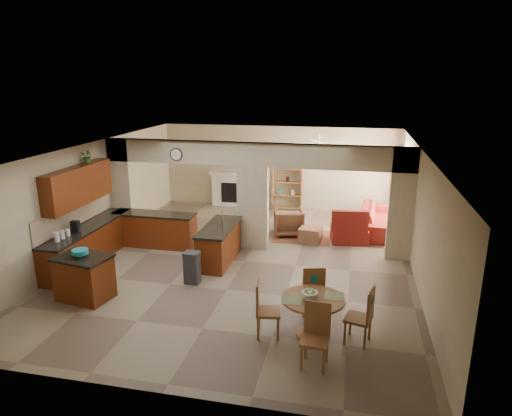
% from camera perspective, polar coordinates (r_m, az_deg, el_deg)
% --- Properties ---
extents(floor, '(10.00, 10.00, 0.00)m').
position_cam_1_polar(floor, '(11.34, -1.48, -6.67)').
color(floor, '#817359').
rests_on(floor, ground).
extents(ceiling, '(10.00, 10.00, 0.00)m').
position_cam_1_polar(ceiling, '(10.58, -1.59, 7.45)').
color(ceiling, white).
rests_on(ceiling, wall_back).
extents(wall_back, '(8.00, 0.00, 8.00)m').
position_cam_1_polar(wall_back, '(15.65, 2.81, 5.08)').
color(wall_back, '#C5B990').
rests_on(wall_back, floor).
extents(wall_front, '(8.00, 0.00, 8.00)m').
position_cam_1_polar(wall_front, '(6.46, -12.28, -11.89)').
color(wall_front, '#C5B990').
rests_on(wall_front, floor).
extents(wall_left, '(0.00, 10.00, 10.00)m').
position_cam_1_polar(wall_left, '(12.42, -19.78, 1.21)').
color(wall_left, '#C5B990').
rests_on(wall_left, floor).
extents(wall_right, '(0.00, 10.00, 10.00)m').
position_cam_1_polar(wall_right, '(10.70, 19.78, -1.11)').
color(wall_right, '#C5B990').
rests_on(wall_right, floor).
extents(partition_left_pier, '(0.60, 0.25, 2.80)m').
position_cam_1_polar(partition_left_pier, '(13.10, -16.40, 2.26)').
color(partition_left_pier, '#C5B990').
rests_on(partition_left_pier, floor).
extents(partition_center_pier, '(0.80, 0.25, 2.20)m').
position_cam_1_polar(partition_center_pier, '(11.89, -0.39, 0.05)').
color(partition_center_pier, '#C5B990').
rests_on(partition_center_pier, floor).
extents(partition_right_pier, '(0.60, 0.25, 2.80)m').
position_cam_1_polar(partition_right_pier, '(11.61, 17.73, 0.41)').
color(partition_right_pier, '#C5B990').
rests_on(partition_right_pier, floor).
extents(partition_header, '(8.00, 0.25, 0.60)m').
position_cam_1_polar(partition_header, '(11.59, -0.40, 6.72)').
color(partition_header, '#C5B990').
rests_on(partition_header, partition_center_pier).
extents(kitchen_counter, '(2.52, 3.29, 1.48)m').
position_cam_1_polar(kitchen_counter, '(12.11, -16.99, -3.54)').
color(kitchen_counter, '#491C08').
rests_on(kitchen_counter, floor).
extents(upper_cabinets, '(0.35, 2.40, 0.90)m').
position_cam_1_polar(upper_cabinets, '(11.55, -21.31, 2.65)').
color(upper_cabinets, '#491C08').
rests_on(upper_cabinets, wall_left).
extents(peninsula, '(0.70, 1.85, 0.91)m').
position_cam_1_polar(peninsula, '(11.22, -4.62, -4.47)').
color(peninsula, '#491C08').
rests_on(peninsula, floor).
extents(wall_clock, '(0.34, 0.03, 0.34)m').
position_cam_1_polar(wall_clock, '(12.04, -9.95, 6.60)').
color(wall_clock, '#472417').
rests_on(wall_clock, partition_header).
extents(rug, '(1.60, 1.30, 0.01)m').
position_cam_1_polar(rug, '(13.08, 5.82, -3.56)').
color(rug, brown).
rests_on(rug, floor).
extents(fireplace, '(1.60, 0.35, 1.20)m').
position_cam_1_polar(fireplace, '(15.99, -3.00, 2.43)').
color(fireplace, beige).
rests_on(fireplace, floor).
extents(shelving_unit, '(1.00, 0.32, 1.80)m').
position_cam_1_polar(shelving_unit, '(15.53, 3.95, 3.09)').
color(shelving_unit, brown).
rests_on(shelving_unit, floor).
extents(window_a, '(0.02, 0.90, 1.90)m').
position_cam_1_polar(window_a, '(12.94, 18.35, 1.01)').
color(window_a, white).
rests_on(window_a, wall_right).
extents(window_b, '(0.02, 0.90, 1.90)m').
position_cam_1_polar(window_b, '(14.59, 17.71, 2.71)').
color(window_b, white).
rests_on(window_b, wall_right).
extents(glazed_door, '(0.02, 0.70, 2.10)m').
position_cam_1_polar(glazed_door, '(13.80, 17.96, 1.30)').
color(glazed_door, white).
rests_on(glazed_door, wall_right).
extents(drape_a_left, '(0.10, 0.28, 2.30)m').
position_cam_1_polar(drape_a_left, '(12.36, 18.43, 0.31)').
color(drape_a_left, '#441D1B').
rests_on(drape_a_left, wall_right).
extents(drape_a_right, '(0.10, 0.28, 2.30)m').
position_cam_1_polar(drape_a_right, '(13.52, 17.94, 1.66)').
color(drape_a_right, '#441D1B').
rests_on(drape_a_right, wall_right).
extents(drape_b_left, '(0.10, 0.28, 2.30)m').
position_cam_1_polar(drape_b_left, '(14.00, 17.76, 2.16)').
color(drape_b_left, '#441D1B').
rests_on(drape_b_left, wall_right).
extents(drape_b_right, '(0.10, 0.28, 2.30)m').
position_cam_1_polar(drape_b_right, '(15.17, 17.37, 3.23)').
color(drape_b_right, '#441D1B').
rests_on(drape_b_right, wall_right).
extents(ceiling_fan, '(1.00, 1.00, 0.10)m').
position_cam_1_polar(ceiling_fan, '(13.32, 7.88, 8.07)').
color(ceiling_fan, white).
rests_on(ceiling_fan, ceiling).
extents(kitchen_island, '(1.18, 0.93, 0.92)m').
position_cam_1_polar(kitchen_island, '(10.00, -20.65, -8.13)').
color(kitchen_island, '#491C08').
rests_on(kitchen_island, floor).
extents(teal_bowl, '(0.32, 0.32, 0.15)m').
position_cam_1_polar(teal_bowl, '(9.80, -21.12, -5.29)').
color(teal_bowl, teal).
rests_on(teal_bowl, kitchen_island).
extents(trash_can, '(0.33, 0.28, 0.66)m').
position_cam_1_polar(trash_can, '(10.18, -7.98, -7.55)').
color(trash_can, '#2C2C2E').
rests_on(trash_can, floor).
extents(dining_table, '(1.09, 1.09, 0.74)m').
position_cam_1_polar(dining_table, '(8.13, 7.11, -12.66)').
color(dining_table, brown).
rests_on(dining_table, floor).
extents(fruit_bowl, '(0.28, 0.28, 0.15)m').
position_cam_1_polar(fruit_bowl, '(7.95, 6.72, -10.74)').
color(fruit_bowl, '#7BAF25').
rests_on(fruit_bowl, dining_table).
extents(sofa, '(2.54, 1.13, 0.72)m').
position_cam_1_polar(sofa, '(13.85, 14.99, -1.36)').
color(sofa, maroon).
rests_on(sofa, floor).
extents(chaise, '(1.08, 0.93, 0.39)m').
position_cam_1_polar(chaise, '(12.86, 11.55, -3.27)').
color(chaise, maroon).
rests_on(chaise, floor).
extents(armchair, '(0.99, 1.01, 0.76)m').
position_cam_1_polar(armchair, '(13.12, 4.09, -1.72)').
color(armchair, maroon).
rests_on(armchair, floor).
extents(ottoman, '(0.65, 0.65, 0.41)m').
position_cam_1_polar(ottoman, '(12.63, 6.83, -3.35)').
color(ottoman, maroon).
rests_on(ottoman, floor).
extents(plant, '(0.30, 0.27, 0.33)m').
position_cam_1_polar(plant, '(11.84, -20.34, 6.10)').
color(plant, '#1E5216').
rests_on(plant, upper_cabinets).
extents(chair_north, '(0.52, 0.52, 1.02)m').
position_cam_1_polar(chair_north, '(8.76, 7.10, -10.00)').
color(chair_north, brown).
rests_on(chair_north, floor).
extents(chair_east, '(0.51, 0.51, 1.02)m').
position_cam_1_polar(chair_east, '(8.06, 13.31, -12.79)').
color(chair_east, brown).
rests_on(chair_east, floor).
extents(chair_south, '(0.45, 0.45, 1.02)m').
position_cam_1_polar(chair_south, '(7.44, 7.52, -15.11)').
color(chair_south, brown).
rests_on(chair_south, floor).
extents(chair_west, '(0.48, 0.48, 1.02)m').
position_cam_1_polar(chair_west, '(8.09, 0.96, -12.20)').
color(chair_west, brown).
rests_on(chair_west, floor).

